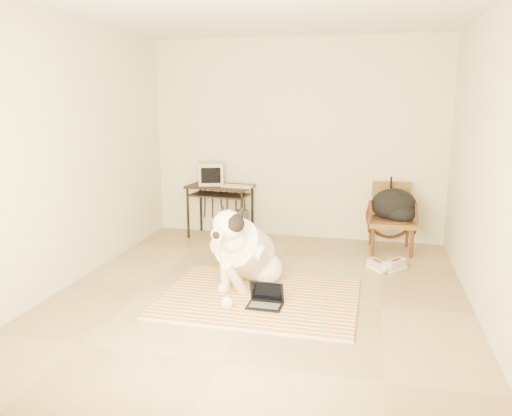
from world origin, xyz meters
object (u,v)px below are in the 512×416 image
(crt_monitor, at_px, (211,174))
(laptop, at_px, (266,300))
(rattan_chair, at_px, (391,217))
(computer_desk, at_px, (220,193))
(backpack, at_px, (395,206))
(pc_tower, at_px, (236,225))
(dog, at_px, (245,252))

(crt_monitor, bearing_deg, laptop, -61.17)
(crt_monitor, xyz_separation_m, rattan_chair, (2.44, -0.15, -0.45))
(laptop, bearing_deg, rattan_chair, 61.19)
(computer_desk, bearing_deg, rattan_chair, -2.42)
(backpack, bearing_deg, laptop, -120.11)
(computer_desk, xyz_separation_m, crt_monitor, (-0.14, 0.06, 0.25))
(crt_monitor, distance_m, pc_tower, 0.79)
(laptop, height_order, backpack, backpack)
(crt_monitor, distance_m, backpack, 2.51)
(pc_tower, distance_m, rattan_chair, 2.09)
(backpack, bearing_deg, pc_tower, 175.84)
(computer_desk, xyz_separation_m, rattan_chair, (2.30, -0.10, -0.20))
(dog, relative_size, pc_tower, 3.11)
(laptop, height_order, pc_tower, pc_tower)
(dog, height_order, backpack, dog)
(dog, relative_size, laptop, 4.02)
(computer_desk, bearing_deg, crt_monitor, 158.05)
(dog, distance_m, crt_monitor, 2.13)
(laptop, distance_m, computer_desk, 2.57)
(laptop, relative_size, computer_desk, 0.35)
(laptop, bearing_deg, backpack, 59.89)
(crt_monitor, distance_m, rattan_chair, 2.49)
(pc_tower, distance_m, backpack, 2.15)
(computer_desk, height_order, rattan_chair, rattan_chair)
(pc_tower, bearing_deg, backpack, -4.16)
(rattan_chair, xyz_separation_m, backpack, (0.04, -0.05, 0.15))
(laptop, xyz_separation_m, computer_desk, (-1.12, 2.24, 0.55))
(dog, xyz_separation_m, pc_tower, (-0.58, 1.79, -0.19))
(rattan_chair, bearing_deg, crt_monitor, 176.38)
(pc_tower, bearing_deg, crt_monitor, 172.56)
(pc_tower, xyz_separation_m, backpack, (2.11, -0.15, 0.40))
(rattan_chair, bearing_deg, pc_tower, 177.07)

